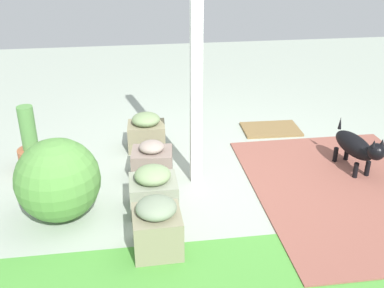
% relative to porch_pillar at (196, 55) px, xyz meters
% --- Properties ---
extents(ground_plane, '(12.00, 12.00, 0.00)m').
position_rel_porch_pillar_xyz_m(ground_plane, '(-0.26, -0.00, -1.28)').
color(ground_plane, '#9BA797').
extents(brick_path, '(1.80, 2.40, 0.02)m').
position_rel_porch_pillar_xyz_m(brick_path, '(-1.43, 0.43, -1.27)').
color(brick_path, brown).
rests_on(brick_path, ground).
extents(porch_pillar, '(0.11, 0.11, 2.56)m').
position_rel_porch_pillar_xyz_m(porch_pillar, '(0.00, 0.00, 0.00)').
color(porch_pillar, white).
rests_on(porch_pillar, ground).
extents(stone_planter_nearest, '(0.44, 0.36, 0.43)m').
position_rel_porch_pillar_xyz_m(stone_planter_nearest, '(0.45, -0.80, -1.08)').
color(stone_planter_nearest, gray).
rests_on(stone_planter_nearest, ground).
extents(stone_planter_near, '(0.44, 0.38, 0.38)m').
position_rel_porch_pillar_xyz_m(stone_planter_near, '(0.43, -0.16, -1.11)').
color(stone_planter_near, gray).
rests_on(stone_planter_near, ground).
extents(stone_planter_mid, '(0.42, 0.37, 0.42)m').
position_rel_porch_pillar_xyz_m(stone_planter_mid, '(0.45, 0.46, -1.08)').
color(stone_planter_mid, gray).
rests_on(stone_planter_mid, ground).
extents(stone_planter_far, '(0.38, 0.39, 0.47)m').
position_rel_porch_pillar_xyz_m(stone_planter_far, '(0.47, 1.06, -1.06)').
color(stone_planter_far, gray).
rests_on(stone_planter_far, ground).
extents(round_shrub, '(0.73, 0.73, 0.73)m').
position_rel_porch_pillar_xyz_m(round_shrub, '(1.26, 0.46, -0.92)').
color(round_shrub, '#538C3E').
rests_on(round_shrub, ground).
extents(terracotta_pot_tall, '(0.29, 0.29, 0.70)m').
position_rel_porch_pillar_xyz_m(terracotta_pot_tall, '(1.66, -0.49, -1.03)').
color(terracotta_pot_tall, '#A45B3A').
rests_on(terracotta_pot_tall, ground).
extents(dog, '(0.28, 0.73, 0.50)m').
position_rel_porch_pillar_xyz_m(dog, '(-1.65, 0.07, -0.99)').
color(dog, black).
rests_on(dog, ground).
extents(doormat, '(0.72, 0.49, 0.03)m').
position_rel_porch_pillar_xyz_m(doormat, '(-1.13, -1.10, -1.27)').
color(doormat, brown).
rests_on(doormat, ground).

